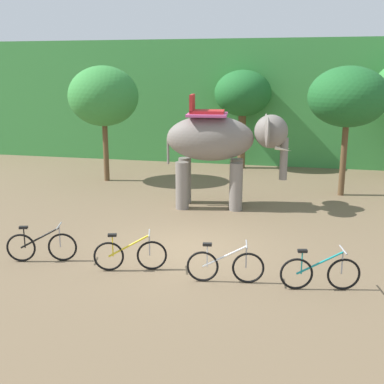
{
  "coord_description": "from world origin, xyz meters",
  "views": [
    {
      "loc": [
        2.76,
        -11.64,
        4.57
      ],
      "look_at": [
        -0.1,
        1.0,
        1.3
      ],
      "focal_mm": 45.53,
      "sensor_mm": 36.0,
      "label": 1
    }
  ],
  "objects_px": {
    "tree_left": "(348,97)",
    "elephant": "(220,143)",
    "tree_center": "(243,94)",
    "bike_teal": "(320,273)",
    "bike_white": "(225,266)",
    "tree_far_left": "(103,96)",
    "bike_black": "(42,246)",
    "bike_yellow": "(130,255)"
  },
  "relations": [
    {
      "from": "tree_center",
      "to": "elephant",
      "type": "height_order",
      "value": "tree_center"
    },
    {
      "from": "tree_far_left",
      "to": "bike_yellow",
      "type": "distance_m",
      "value": 10.23
    },
    {
      "from": "tree_left",
      "to": "bike_yellow",
      "type": "relative_size",
      "value": 2.84
    },
    {
      "from": "tree_far_left",
      "to": "elephant",
      "type": "bearing_deg",
      "value": -28.86
    },
    {
      "from": "bike_yellow",
      "to": "bike_white",
      "type": "distance_m",
      "value": 2.27
    },
    {
      "from": "tree_center",
      "to": "bike_teal",
      "type": "xyz_separation_m",
      "value": [
        3.29,
        -12.85,
        -3.08
      ]
    },
    {
      "from": "bike_black",
      "to": "bike_teal",
      "type": "xyz_separation_m",
      "value": [
        6.58,
        -0.14,
        0.0
      ]
    },
    {
      "from": "bike_black",
      "to": "bike_white",
      "type": "height_order",
      "value": "same"
    },
    {
      "from": "tree_center",
      "to": "bike_white",
      "type": "distance_m",
      "value": 13.35
    },
    {
      "from": "tree_left",
      "to": "bike_black",
      "type": "bearing_deg",
      "value": -132.18
    },
    {
      "from": "bike_black",
      "to": "bike_teal",
      "type": "bearing_deg",
      "value": -1.19
    },
    {
      "from": "tree_center",
      "to": "bike_teal",
      "type": "distance_m",
      "value": 13.61
    },
    {
      "from": "tree_far_left",
      "to": "tree_center",
      "type": "xyz_separation_m",
      "value": [
        5.2,
        3.96,
        -0.04
      ]
    },
    {
      "from": "tree_center",
      "to": "bike_white",
      "type": "bearing_deg",
      "value": -84.39
    },
    {
      "from": "elephant",
      "to": "tree_center",
      "type": "bearing_deg",
      "value": 90.99
    },
    {
      "from": "tree_center",
      "to": "tree_left",
      "type": "bearing_deg",
      "value": -45.23
    },
    {
      "from": "bike_yellow",
      "to": "tree_far_left",
      "type": "bearing_deg",
      "value": 115.59
    },
    {
      "from": "tree_center",
      "to": "tree_left",
      "type": "relative_size",
      "value": 0.97
    },
    {
      "from": "tree_center",
      "to": "bike_yellow",
      "type": "distance_m",
      "value": 13.16
    },
    {
      "from": "bike_white",
      "to": "bike_teal",
      "type": "height_order",
      "value": "same"
    },
    {
      "from": "tree_center",
      "to": "elephant",
      "type": "distance_m",
      "value": 7.01
    },
    {
      "from": "bike_black",
      "to": "tree_left",
      "type": "bearing_deg",
      "value": 47.82
    },
    {
      "from": "tree_far_left",
      "to": "bike_white",
      "type": "height_order",
      "value": "tree_far_left"
    },
    {
      "from": "tree_left",
      "to": "elephant",
      "type": "distance_m",
      "value": 5.1
    },
    {
      "from": "bike_yellow",
      "to": "bike_teal",
      "type": "height_order",
      "value": "same"
    },
    {
      "from": "tree_far_left",
      "to": "bike_black",
      "type": "bearing_deg",
      "value": -77.67
    },
    {
      "from": "bike_black",
      "to": "tree_center",
      "type": "bearing_deg",
      "value": 75.47
    },
    {
      "from": "bike_teal",
      "to": "tree_left",
      "type": "bearing_deg",
      "value": 83.25
    },
    {
      "from": "tree_left",
      "to": "bike_black",
      "type": "relative_size",
      "value": 2.83
    },
    {
      "from": "elephant",
      "to": "tree_left",
      "type": "bearing_deg",
      "value": 31.53
    },
    {
      "from": "tree_center",
      "to": "bike_yellow",
      "type": "relative_size",
      "value": 2.76
    },
    {
      "from": "tree_far_left",
      "to": "elephant",
      "type": "height_order",
      "value": "tree_far_left"
    },
    {
      "from": "tree_far_left",
      "to": "tree_left",
      "type": "bearing_deg",
      "value": -2.22
    },
    {
      "from": "tree_center",
      "to": "bike_yellow",
      "type": "bearing_deg",
      "value": -94.46
    },
    {
      "from": "tree_far_left",
      "to": "bike_yellow",
      "type": "height_order",
      "value": "tree_far_left"
    },
    {
      "from": "tree_far_left",
      "to": "bike_black",
      "type": "distance_m",
      "value": 9.48
    },
    {
      "from": "elephant",
      "to": "bike_black",
      "type": "distance_m",
      "value": 6.98
    },
    {
      "from": "bike_white",
      "to": "bike_teal",
      "type": "xyz_separation_m",
      "value": [
        2.02,
        0.08,
        0.0
      ]
    },
    {
      "from": "tree_center",
      "to": "tree_left",
      "type": "xyz_separation_m",
      "value": [
        4.3,
        -4.33,
        0.15
      ]
    },
    {
      "from": "bike_black",
      "to": "elephant",
      "type": "bearing_deg",
      "value": 59.59
    },
    {
      "from": "tree_left",
      "to": "bike_black",
      "type": "height_order",
      "value": "tree_left"
    },
    {
      "from": "tree_left",
      "to": "bike_black",
      "type": "distance_m",
      "value": 11.75
    }
  ]
}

